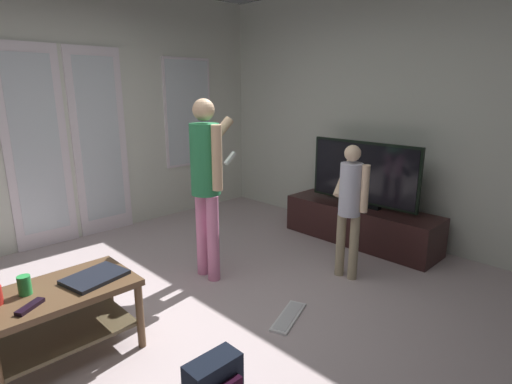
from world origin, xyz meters
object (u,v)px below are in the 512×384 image
object	(u,v)px
laptop_closed	(95,277)
person_adult	(207,174)
tv_remote_black	(30,307)
coffee_table	(60,308)
tv_stand	(360,224)
flat_screen_tv	(363,174)
person_child	(350,200)
backpack	(214,383)
cup_near_edge	(24,285)
loose_keyboard	(289,317)

from	to	relation	value
laptop_closed	person_adult	bearing A→B (deg)	3.42
laptop_closed	tv_remote_black	xyz separation A→B (m)	(-0.40, -0.10, -0.00)
coffee_table	tv_stand	bearing A→B (deg)	-4.08
coffee_table	tv_stand	size ratio (longest dim) A/B	0.52
flat_screen_tv	person_adult	size ratio (longest dim) A/B	0.79
person_adult	tv_remote_black	bearing A→B (deg)	-165.06
tv_stand	tv_remote_black	size ratio (longest dim) A/B	9.88
tv_stand	person_child	xyz separation A→B (m)	(-0.82, -0.37, 0.50)
person_child	backpack	size ratio (longest dim) A/B	3.91
tv_stand	cup_near_edge	world-z (taller)	cup_near_edge
tv_stand	tv_remote_black	bearing A→B (deg)	178.47
coffee_table	tv_remote_black	world-z (taller)	tv_remote_black
person_child	flat_screen_tv	bearing A→B (deg)	24.40
cup_near_edge	laptop_closed	bearing A→B (deg)	-13.61
loose_keyboard	cup_near_edge	world-z (taller)	cup_near_edge
tv_stand	person_adult	world-z (taller)	person_adult
backpack	tv_remote_black	distance (m)	1.08
loose_keyboard	laptop_closed	xyz separation A→B (m)	(-1.12, 0.64, 0.48)
loose_keyboard	laptop_closed	bearing A→B (deg)	150.17
person_adult	cup_near_edge	size ratio (longest dim) A/B	13.60
loose_keyboard	tv_remote_black	size ratio (longest dim) A/B	2.69
flat_screen_tv	person_adult	world-z (taller)	person_adult
laptop_closed	tv_remote_black	world-z (taller)	laptop_closed
coffee_table	cup_near_edge	distance (m)	0.25
flat_screen_tv	loose_keyboard	size ratio (longest dim) A/B	2.71
backpack	cup_near_edge	bearing A→B (deg)	120.26
tv_stand	tv_remote_black	distance (m)	3.24
coffee_table	person_child	world-z (taller)	person_child
tv_stand	flat_screen_tv	size ratio (longest dim) A/B	1.36
laptop_closed	tv_stand	bearing A→B (deg)	-15.69
backpack	loose_keyboard	distance (m)	0.95
tv_remote_black	tv_stand	bearing A→B (deg)	-33.45
coffee_table	person_child	xyz separation A→B (m)	(2.22, -0.58, 0.36)
loose_keyboard	laptop_closed	world-z (taller)	laptop_closed
loose_keyboard	tv_remote_black	bearing A→B (deg)	160.30
person_child	loose_keyboard	world-z (taller)	person_child
person_child	tv_remote_black	distance (m)	2.46
person_child	cup_near_edge	world-z (taller)	person_child
coffee_table	laptop_closed	distance (m)	0.26
person_adult	cup_near_edge	world-z (taller)	person_adult
person_adult	laptop_closed	world-z (taller)	person_adult
backpack	cup_near_edge	distance (m)	1.23
flat_screen_tv	person_child	bearing A→B (deg)	-155.60
laptop_closed	cup_near_edge	bearing A→B (deg)	154.44
loose_keyboard	tv_remote_black	world-z (taller)	tv_remote_black
tv_remote_black	backpack	bearing A→B (deg)	-84.86
backpack	loose_keyboard	xyz separation A→B (m)	(0.91, 0.27, -0.12)
laptop_closed	flat_screen_tv	bearing A→B (deg)	-15.61
flat_screen_tv	tv_remote_black	bearing A→B (deg)	178.53
laptop_closed	tv_remote_black	distance (m)	0.41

